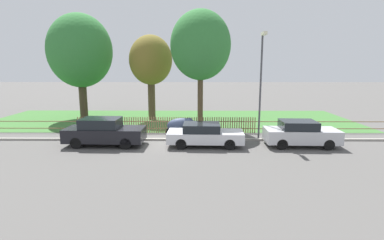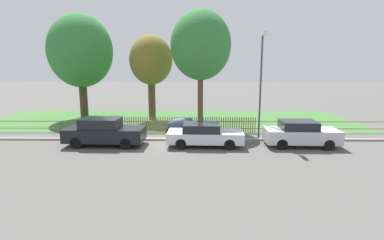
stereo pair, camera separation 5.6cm
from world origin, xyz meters
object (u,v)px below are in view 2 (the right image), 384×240
tree_behind_motorcycle (151,61)px  tree_mid_park (201,46)px  parked_car_navy_estate (301,133)px  covered_motorcycle (183,125)px  parked_car_silver_hatchback (104,132)px  parked_car_black_saloon (204,134)px  tree_nearest_kerb (80,51)px  street_lamp (261,74)px

tree_behind_motorcycle → tree_mid_park: bearing=-41.4°
parked_car_navy_estate → covered_motorcycle: size_ratio=1.94×
parked_car_navy_estate → tree_mid_park: (-5.34, 4.71, 4.91)m
parked_car_silver_hatchback → parked_car_black_saloon: parked_car_silver_hatchback is taller
parked_car_silver_hatchback → tree_nearest_kerb: size_ratio=0.51×
parked_car_silver_hatchback → tree_behind_motorcycle: bearing=81.4°
covered_motorcycle → tree_nearest_kerb: 11.74m
parked_car_silver_hatchback → tree_nearest_kerb: bearing=118.2°
tree_nearest_kerb → parked_car_navy_estate: bearing=-30.1°
parked_car_navy_estate → street_lamp: 3.96m
covered_motorcycle → tree_nearest_kerb: size_ratio=0.24×
tree_behind_motorcycle → street_lamp: tree_behind_motorcycle is taller
parked_car_silver_hatchback → street_lamp: size_ratio=0.70×
covered_motorcycle → parked_car_silver_hatchback: bearing=-156.1°
parked_car_silver_hatchback → tree_behind_motorcycle: tree_behind_motorcycle is taller
tree_nearest_kerb → street_lamp: 14.91m
parked_car_silver_hatchback → covered_motorcycle: parked_car_silver_hatchback is taller
parked_car_navy_estate → tree_mid_park: tree_mid_park is taller
tree_nearest_kerb → tree_behind_motorcycle: (5.72, -0.54, -0.77)m
tree_nearest_kerb → tree_mid_park: size_ratio=1.05×
parked_car_black_saloon → tree_behind_motorcycle: tree_behind_motorcycle is taller
parked_car_silver_hatchback → parked_car_navy_estate: bearing=1.5°
parked_car_navy_estate → tree_behind_motorcycle: 12.87m
parked_car_black_saloon → parked_car_navy_estate: 5.20m
tree_behind_motorcycle → parked_car_silver_hatchback: bearing=-100.5°
parked_car_black_saloon → parked_car_navy_estate: bearing=1.9°
parked_car_black_saloon → tree_behind_motorcycle: 9.88m
parked_car_black_saloon → parked_car_silver_hatchback: bearing=-178.7°
parked_car_black_saloon → parked_car_navy_estate: parked_car_navy_estate is taller
parked_car_navy_estate → tree_nearest_kerb: 17.87m
parked_car_silver_hatchback → covered_motorcycle: (4.23, 1.95, -0.04)m
parked_car_silver_hatchback → parked_car_black_saloon: bearing=1.2°
parked_car_silver_hatchback → tree_mid_park: 8.57m
parked_car_navy_estate → tree_mid_park: size_ratio=0.49×
parked_car_navy_estate → tree_nearest_kerb: bearing=151.7°
tree_mid_park → tree_behind_motorcycle: bearing=138.6°
tree_mid_park → covered_motorcycle: bearing=-112.1°
parked_car_silver_hatchback → tree_nearest_kerb: 10.64m
parked_car_black_saloon → tree_nearest_kerb: (-9.71, 8.64, 4.79)m
tree_behind_motorcycle → parked_car_black_saloon: bearing=-63.8°
street_lamp → tree_mid_park: bearing=137.0°
covered_motorcycle → tree_mid_park: (1.09, 2.69, 4.90)m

